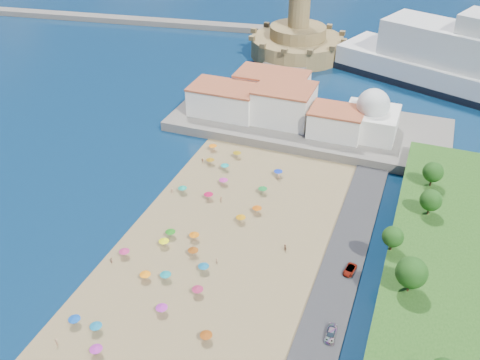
% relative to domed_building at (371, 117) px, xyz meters
% --- Properties ---
extents(ground, '(700.00, 700.00, 0.00)m').
position_rel_domed_building_xyz_m(ground, '(-30.00, -71.00, -8.97)').
color(ground, '#071938').
rests_on(ground, ground).
extents(terrace, '(90.00, 36.00, 3.00)m').
position_rel_domed_building_xyz_m(terrace, '(-20.00, 2.00, -7.47)').
color(terrace, '#59544C').
rests_on(terrace, ground).
extents(jetty, '(18.00, 70.00, 2.40)m').
position_rel_domed_building_xyz_m(jetty, '(-42.00, 37.00, -7.77)').
color(jetty, '#59544C').
rests_on(jetty, ground).
extents(breakwater, '(199.03, 34.77, 2.60)m').
position_rel_domed_building_xyz_m(breakwater, '(-140.00, 82.00, -7.67)').
color(breakwater, '#59544C').
rests_on(breakwater, ground).
extents(waterfront_buildings, '(57.00, 29.00, 11.00)m').
position_rel_domed_building_xyz_m(waterfront_buildings, '(-33.05, 2.64, -1.10)').
color(waterfront_buildings, silver).
rests_on(waterfront_buildings, terrace).
extents(domed_building, '(16.00, 16.00, 15.00)m').
position_rel_domed_building_xyz_m(domed_building, '(0.00, 0.00, 0.00)').
color(domed_building, silver).
rests_on(domed_building, terrace).
extents(fortress, '(40.00, 40.00, 32.40)m').
position_rel_domed_building_xyz_m(fortress, '(-42.00, 67.00, -2.29)').
color(fortress, olive).
rests_on(fortress, ground).
extents(beach_parasols, '(30.81, 114.90, 2.20)m').
position_rel_domed_building_xyz_m(beach_parasols, '(-32.07, -82.83, -6.83)').
color(beach_parasols, gray).
rests_on(beach_parasols, beach).
extents(beachgoers, '(38.38, 94.91, 1.87)m').
position_rel_domed_building_xyz_m(beachgoers, '(-31.46, -61.26, -7.83)').
color(beachgoers, tan).
rests_on(beachgoers, beach).
extents(parked_cars, '(2.85, 51.63, 1.37)m').
position_rel_domed_building_xyz_m(parked_cars, '(6.00, -84.08, -7.61)').
color(parked_cars, gray).
rests_on(parked_cars, promenade).
extents(hillside_trees, '(17.09, 107.82, 8.08)m').
position_rel_domed_building_xyz_m(hillside_trees, '(18.84, -75.91, 1.19)').
color(hillside_trees, '#382314').
rests_on(hillside_trees, hillside).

